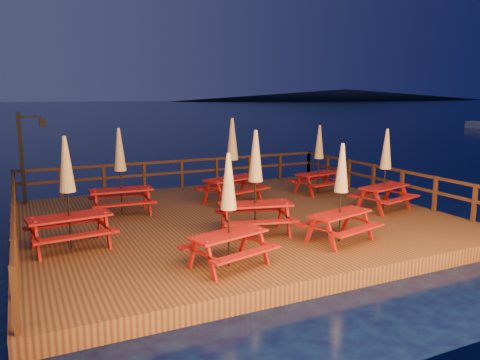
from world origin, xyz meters
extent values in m
plane|color=black|center=(0.00, 0.00, 0.00)|extent=(500.00, 500.00, 0.00)
cube|color=#4D2619|center=(0.00, 0.00, 0.20)|extent=(12.00, 10.00, 0.40)
cylinder|color=#322210|center=(-5.60, 4.60, -0.30)|extent=(0.24, 0.24, 1.40)
cylinder|color=#322210|center=(0.00, -4.60, -0.30)|extent=(0.24, 0.24, 1.40)
cylinder|color=#322210|center=(0.00, 4.60, -0.30)|extent=(0.24, 0.24, 1.40)
cylinder|color=#322210|center=(5.60, 4.60, -0.30)|extent=(0.24, 0.24, 1.40)
cube|color=#322210|center=(0.00, 4.85, 1.45)|extent=(11.70, 0.06, 0.09)
cube|color=#322210|center=(0.00, 4.85, 1.01)|extent=(11.70, 0.06, 0.09)
cube|color=#322210|center=(-4.68, 4.85, 0.95)|extent=(0.10, 0.10, 1.10)
cube|color=#322210|center=(0.00, 4.85, 0.95)|extent=(0.10, 0.10, 1.10)
cube|color=#322210|center=(4.68, 4.85, 0.95)|extent=(0.10, 0.10, 1.10)
cube|color=#322210|center=(-5.85, 0.00, 1.45)|extent=(0.06, 9.70, 0.09)
cube|color=#322210|center=(-5.85, 0.00, 1.01)|extent=(0.06, 9.70, 0.09)
cube|color=#322210|center=(-5.85, -3.88, 0.95)|extent=(0.10, 0.10, 1.10)
cube|color=#322210|center=(-5.85, 0.00, 0.95)|extent=(0.10, 0.10, 1.10)
cube|color=#322210|center=(-5.85, 3.88, 0.95)|extent=(0.10, 0.10, 1.10)
cube|color=#322210|center=(5.85, 0.00, 1.45)|extent=(0.06, 9.70, 0.09)
cube|color=#322210|center=(5.85, 0.00, 1.01)|extent=(0.06, 9.70, 0.09)
cube|color=#322210|center=(5.85, 0.00, 0.95)|extent=(0.10, 0.10, 1.10)
cube|color=#322210|center=(5.85, 3.88, 0.95)|extent=(0.10, 0.10, 1.10)
cube|color=black|center=(-5.55, 4.55, 1.90)|extent=(0.12, 0.12, 3.00)
cube|color=black|center=(-5.20, 4.55, 3.25)|extent=(0.70, 0.06, 0.06)
cube|color=black|center=(-4.85, 4.55, 3.05)|extent=(0.18, 0.18, 0.28)
sphere|color=#FFB466|center=(-4.85, 4.55, 3.05)|extent=(0.14, 0.14, 0.14)
ellipsoid|color=black|center=(185.00, 230.00, 3.50)|extent=(230.40, 86.40, 7.00)
cube|color=maroon|center=(-4.68, -0.99, 1.17)|extent=(1.93, 0.93, 0.05)
cube|color=maroon|center=(-4.75, -0.37, 0.86)|extent=(1.88, 0.50, 0.05)
cube|color=maroon|center=(-4.61, -1.60, 0.86)|extent=(1.88, 0.50, 0.05)
cube|color=maroon|center=(-5.49, -0.74, 0.79)|extent=(0.07, 0.11, 0.77)
cube|color=maroon|center=(-5.41, -1.41, 0.79)|extent=(0.07, 0.11, 0.77)
cube|color=maroon|center=(-3.95, -0.56, 0.79)|extent=(0.07, 0.11, 0.77)
cube|color=maroon|center=(-3.87, -1.23, 0.79)|extent=(0.07, 0.11, 0.77)
cylinder|color=black|center=(-4.68, -0.99, 1.69)|extent=(0.05, 0.05, 2.58)
cone|color=tan|center=(-4.68, -0.99, 2.41)|extent=(0.37, 0.37, 1.29)
sphere|color=black|center=(-4.68, -0.99, 3.01)|extent=(0.07, 0.07, 0.07)
cube|color=maroon|center=(4.57, -1.25, 1.14)|extent=(1.89, 1.11, 0.05)
cube|color=maroon|center=(4.42, -0.68, 0.84)|extent=(1.79, 0.71, 0.05)
cube|color=maroon|center=(4.72, -1.82, 0.84)|extent=(1.79, 0.71, 0.05)
cube|color=maroon|center=(3.77, -1.12, 0.77)|extent=(0.08, 0.11, 0.74)
cube|color=maroon|center=(3.94, -1.75, 0.77)|extent=(0.08, 0.11, 0.74)
cube|color=maroon|center=(5.21, -0.75, 0.77)|extent=(0.08, 0.11, 0.74)
cube|color=maroon|center=(5.37, -1.38, 0.77)|extent=(0.08, 0.11, 0.74)
cylinder|color=black|center=(4.57, -1.25, 1.63)|extent=(0.04, 0.04, 2.46)
cone|color=tan|center=(4.57, -1.25, 2.32)|extent=(0.35, 0.35, 1.23)
sphere|color=black|center=(4.57, -1.25, 2.89)|extent=(0.07, 0.07, 0.07)
cube|color=maroon|center=(0.72, 1.71, 1.22)|extent=(2.10, 1.30, 0.05)
cube|color=maroon|center=(0.53, 2.34, 0.89)|extent=(1.97, 0.86, 0.05)
cube|color=maroon|center=(0.91, 1.08, 0.89)|extent=(1.97, 0.86, 0.05)
cube|color=maroon|center=(-0.17, 1.82, 0.81)|extent=(0.09, 0.12, 0.82)
cube|color=maroon|center=(0.04, 1.13, 0.81)|extent=(0.09, 0.12, 0.82)
cube|color=maroon|center=(1.40, 2.29, 0.81)|extent=(0.09, 0.12, 0.82)
cube|color=maroon|center=(1.61, 1.60, 0.81)|extent=(0.09, 0.12, 0.82)
cylinder|color=black|center=(0.72, 1.71, 1.76)|extent=(0.05, 0.05, 2.73)
cone|color=tan|center=(0.72, 1.71, 2.53)|extent=(0.39, 0.39, 1.36)
sphere|color=black|center=(0.72, 1.71, 3.16)|extent=(0.08, 0.08, 0.08)
cube|color=maroon|center=(1.34, -3.25, 1.11)|extent=(1.81, 1.06, 0.05)
cube|color=maroon|center=(1.20, -2.70, 0.82)|extent=(1.71, 0.68, 0.05)
cube|color=maroon|center=(1.48, -3.80, 0.82)|extent=(1.71, 0.68, 0.05)
cube|color=maroon|center=(0.58, -3.13, 0.75)|extent=(0.08, 0.11, 0.71)
cube|color=maroon|center=(0.73, -3.73, 0.75)|extent=(0.08, 0.11, 0.71)
cube|color=maroon|center=(1.95, -2.77, 0.75)|extent=(0.08, 0.11, 0.71)
cube|color=maroon|center=(2.10, -3.38, 0.75)|extent=(0.08, 0.11, 0.71)
cylinder|color=black|center=(1.34, -3.25, 1.58)|extent=(0.04, 0.04, 2.36)
cone|color=tan|center=(1.34, -3.25, 2.24)|extent=(0.34, 0.34, 1.18)
sphere|color=black|center=(1.34, -3.25, 2.79)|extent=(0.07, 0.07, 0.07)
cube|color=maroon|center=(-1.81, -3.62, 1.10)|extent=(1.79, 1.07, 0.05)
cube|color=maroon|center=(-1.95, -3.08, 0.82)|extent=(1.69, 0.69, 0.05)
cube|color=maroon|center=(-1.66, -4.16, 0.82)|extent=(1.69, 0.69, 0.05)
cube|color=maroon|center=(-2.56, -3.50, 0.75)|extent=(0.08, 0.10, 0.70)
cube|color=maroon|center=(-2.40, -4.10, 0.75)|extent=(0.08, 0.10, 0.70)
cube|color=maroon|center=(-1.21, -3.14, 0.75)|extent=(0.08, 0.10, 0.70)
cube|color=maroon|center=(-1.05, -3.74, 0.75)|extent=(0.08, 0.10, 0.70)
cylinder|color=black|center=(-1.81, -3.62, 1.57)|extent=(0.04, 0.04, 2.34)
cone|color=tan|center=(-1.81, -3.62, 2.22)|extent=(0.34, 0.34, 1.17)
sphere|color=black|center=(-1.81, -3.62, 2.76)|extent=(0.07, 0.07, 0.07)
cube|color=maroon|center=(4.20, 1.76, 1.12)|extent=(1.83, 0.99, 0.05)
cube|color=maroon|center=(4.09, 2.33, 0.83)|extent=(1.75, 0.59, 0.05)
cube|color=maroon|center=(4.31, 1.19, 0.83)|extent=(1.75, 0.59, 0.05)
cube|color=maroon|center=(3.43, 1.93, 0.76)|extent=(0.07, 0.11, 0.72)
cube|color=maroon|center=(3.55, 1.31, 0.76)|extent=(0.07, 0.11, 0.72)
cube|color=maroon|center=(4.85, 2.21, 0.76)|extent=(0.07, 0.11, 0.72)
cube|color=maroon|center=(4.97, 1.59, 0.76)|extent=(0.07, 0.11, 0.72)
cylinder|color=black|center=(4.20, 1.76, 1.60)|extent=(0.04, 0.04, 2.40)
cone|color=tan|center=(4.20, 1.76, 2.27)|extent=(0.35, 0.35, 1.20)
sphere|color=black|center=(4.20, 1.76, 2.83)|extent=(0.07, 0.07, 0.07)
cube|color=maroon|center=(-2.94, 1.69, 1.16)|extent=(1.85, 0.80, 0.05)
cube|color=maroon|center=(-2.91, 2.30, 0.85)|extent=(1.83, 0.38, 0.05)
cube|color=maroon|center=(-2.97, 1.09, 0.85)|extent=(1.83, 0.38, 0.05)
cube|color=maroon|center=(-3.68, 2.06, 0.78)|extent=(0.07, 0.10, 0.76)
cube|color=maroon|center=(-3.72, 1.40, 0.78)|extent=(0.07, 0.10, 0.76)
cube|color=maroon|center=(-2.17, 1.99, 0.78)|extent=(0.07, 0.10, 0.76)
cube|color=maroon|center=(-2.20, 1.32, 0.78)|extent=(0.07, 0.10, 0.76)
cylinder|color=black|center=(-2.94, 1.69, 1.66)|extent=(0.04, 0.04, 2.53)
cone|color=tan|center=(-2.94, 1.69, 2.37)|extent=(0.36, 0.36, 1.26)
sphere|color=black|center=(-2.94, 1.69, 2.96)|extent=(0.07, 0.07, 0.07)
cube|color=maroon|center=(-0.22, -1.77, 1.18)|extent=(2.00, 1.16, 0.05)
cube|color=maroon|center=(-0.07, -1.16, 0.87)|extent=(1.90, 0.73, 0.05)
cube|color=maroon|center=(-0.37, -2.38, 0.87)|extent=(1.90, 0.73, 0.05)
cube|color=maroon|center=(-0.90, -1.25, 0.79)|extent=(0.09, 0.12, 0.78)
cube|color=maroon|center=(-1.07, -1.92, 0.79)|extent=(0.09, 0.12, 0.78)
cube|color=maroon|center=(0.62, -1.62, 0.79)|extent=(0.09, 0.12, 0.78)
cube|color=maroon|center=(0.45, -2.29, 0.79)|extent=(0.09, 0.12, 0.78)
cylinder|color=black|center=(-0.22, -1.77, 1.71)|extent=(0.05, 0.05, 2.61)
cone|color=tan|center=(-0.22, -1.77, 2.44)|extent=(0.38, 0.38, 1.31)
sphere|color=black|center=(-0.22, -1.77, 3.04)|extent=(0.07, 0.07, 0.07)
camera|label=1|loc=(-5.64, -12.18, 3.98)|focal=35.00mm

